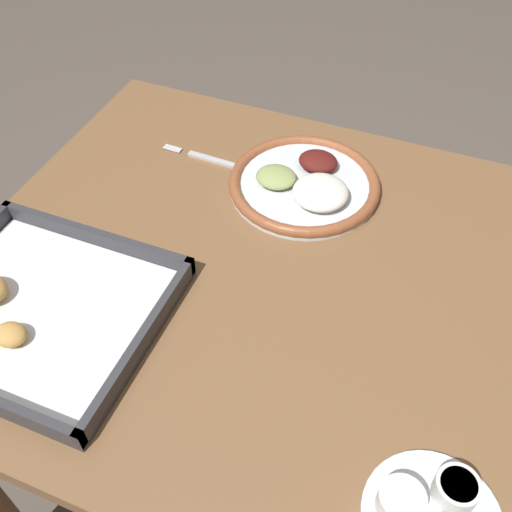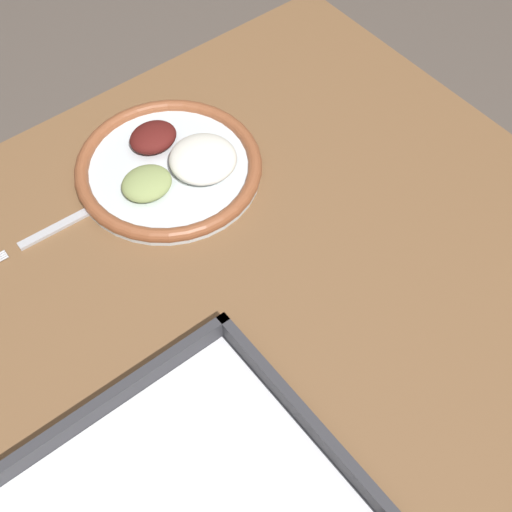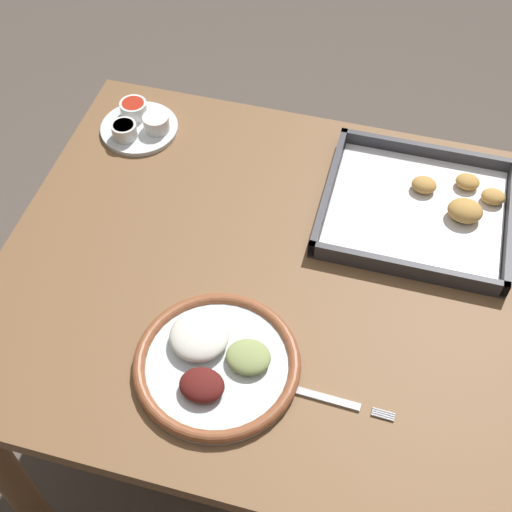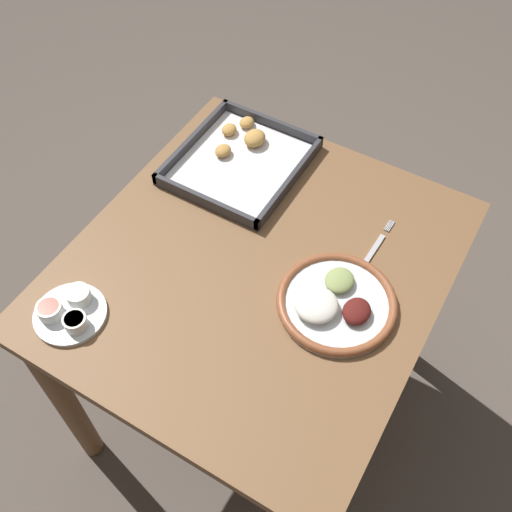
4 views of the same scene
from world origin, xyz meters
name	(u,v)px [view 2 (image 2 of 4)]	position (x,y,z in m)	size (l,w,h in m)	color
ground_plane	(255,469)	(0.00, 0.00, 0.00)	(8.00, 8.00, 0.00)	#564C44
dining_table	(254,324)	(0.00, 0.00, 0.62)	(0.90, 0.82, 0.76)	brown
dinner_plate	(171,166)	(-0.01, -0.21, 0.77)	(0.26, 0.26, 0.05)	silver
fork	(55,228)	(0.17, -0.22, 0.76)	(0.19, 0.02, 0.00)	#B2B2B7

